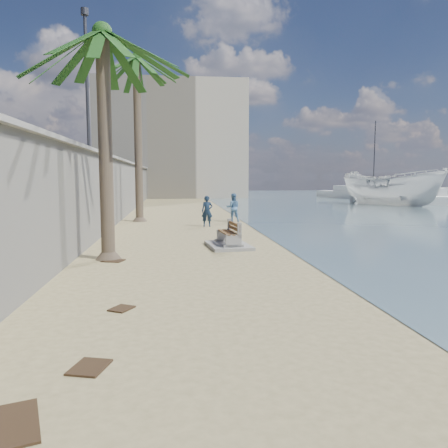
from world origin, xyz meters
TOP-DOWN VIEW (x-y plane):
  - ground_plane at (0.00, 0.00)m, footprint 140.00×140.00m
  - seawall at (-5.20, 20.00)m, footprint 0.45×70.00m
  - wall_cap at (-5.20, 20.00)m, footprint 0.80×70.00m
  - end_building at (-2.00, 52.00)m, footprint 18.00×12.00m
  - bench_far at (0.04, 10.24)m, footprint 1.63×2.22m
  - palm_mid at (-3.95, 8.34)m, footprint 5.00×5.00m
  - palm_back at (-3.85, 20.02)m, footprint 5.00×5.00m
  - streetlight at (-5.10, 12.00)m, footprint 0.28×0.28m
  - person_a at (-0.21, 16.96)m, footprint 0.68×0.48m
  - person_b at (1.45, 19.24)m, footprint 0.90×0.71m
  - boat_cruiser at (17.45, 31.67)m, footprint 5.06×5.09m
  - yacht_near at (23.19, 36.02)m, footprint 7.00×12.03m
  - yacht_far at (18.68, 46.12)m, footprint 4.00×8.42m
  - sailboat_west at (22.21, 45.26)m, footprint 6.55×5.96m
  - debris_a at (-3.71, -0.91)m, footprint 0.97×1.08m
  - debris_b at (-3.08, 0.42)m, footprint 0.57×0.64m
  - debris_c at (-3.77, 8.01)m, footprint 0.73×0.65m
  - debris_d at (-2.96, 3.04)m, footprint 0.53×0.56m

SIDE VIEW (x-z plane):
  - ground_plane at x=0.00m, z-range 0.00..0.00m
  - debris_a at x=-3.71m, z-range 0.00..0.03m
  - debris_b at x=-3.08m, z-range 0.00..0.03m
  - debris_c at x=-3.77m, z-range 0.00..0.03m
  - debris_d at x=-2.96m, z-range 0.00..0.03m
  - sailboat_west at x=22.21m, z-range -4.34..4.97m
  - yacht_near at x=23.19m, z-range -0.40..1.10m
  - yacht_far at x=18.68m, z-range -0.40..1.10m
  - bench_far at x=0.04m, z-range -0.05..0.82m
  - person_b at x=1.45m, z-range 0.00..1.78m
  - person_a at x=-0.21m, z-range 0.00..1.82m
  - boat_cruiser at x=17.45m, z-range -0.40..3.82m
  - seawall at x=-5.20m, z-range 0.00..3.50m
  - wall_cap at x=-5.20m, z-range 3.49..3.61m
  - streetlight at x=-5.10m, z-range 4.08..9.21m
  - palm_mid at x=-3.95m, z-range 2.85..10.53m
  - end_building at x=-2.00m, z-range 0.00..14.00m
  - palm_back at x=-3.85m, z-range 3.92..13.90m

